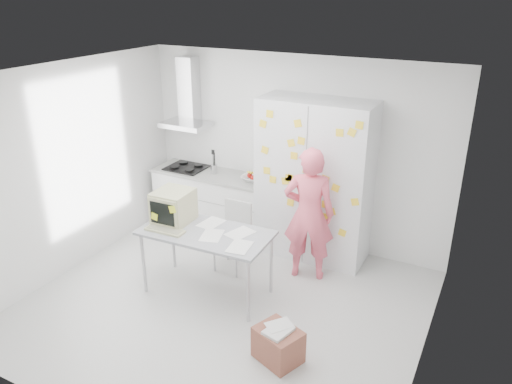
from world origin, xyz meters
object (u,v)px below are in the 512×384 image
at_px(chair, 234,231).
at_px(cardboard_box, 278,344).
at_px(desk, 185,218).
at_px(person, 309,214).

bearing_deg(chair, cardboard_box, -46.56).
relative_size(desk, chair, 1.72).
bearing_deg(cardboard_box, chair, 133.04).
distance_m(desk, cardboard_box, 1.91).
relative_size(person, cardboard_box, 3.24).
xyz_separation_m(desk, chair, (0.30, 0.66, -0.42)).
xyz_separation_m(desk, cardboard_box, (1.60, -0.73, -0.75)).
distance_m(person, cardboard_box, 1.80).
height_order(person, chair, person).
xyz_separation_m(person, chair, (-0.95, -0.23, -0.36)).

